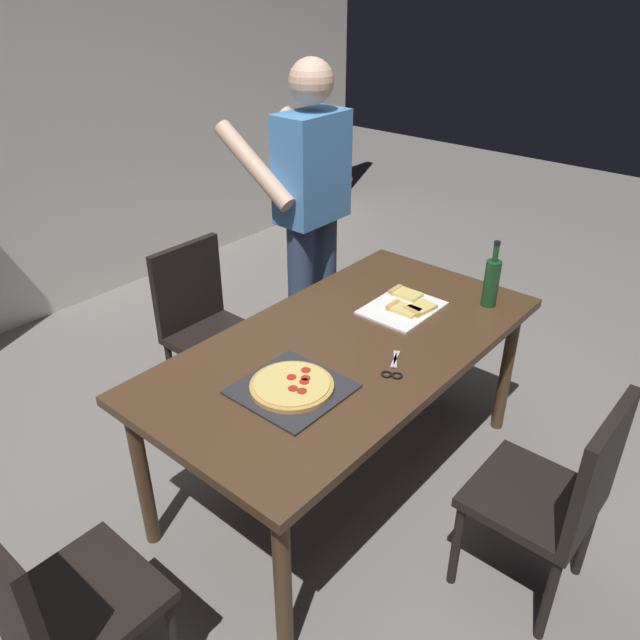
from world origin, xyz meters
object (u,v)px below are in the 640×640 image
object	(u,v)px
chair_near_camera	(559,492)
kitchen_scissors	(393,369)
chair_far_side	(204,319)
person_serving_pizza	(310,210)
dining_table	(347,356)
pepperoni_pizza_on_tray	(292,387)
chair_left_end	(50,603)
wine_bottle	(491,282)

from	to	relation	value
chair_near_camera	kitchen_scissors	distance (m)	0.73
chair_far_side	person_serving_pizza	xyz separation A→B (m)	(0.60, -0.22, 0.49)
dining_table	chair_near_camera	size ratio (longest dim) A/B	1.99
chair_near_camera	pepperoni_pizza_on_tray	bearing A→B (deg)	114.15
dining_table	chair_left_end	size ratio (longest dim) A/B	1.99
dining_table	chair_far_side	size ratio (longest dim) A/B	1.99
person_serving_pizza	wine_bottle	size ratio (longest dim) A/B	5.54
pepperoni_pizza_on_tray	chair_left_end	bearing A→B (deg)	176.78
chair_near_camera	dining_table	bearing A→B (deg)	90.00
person_serving_pizza	kitchen_scissors	size ratio (longest dim) A/B	8.99
pepperoni_pizza_on_tray	kitchen_scissors	size ratio (longest dim) A/B	1.91
dining_table	chair_far_side	distance (m)	0.96
dining_table	person_serving_pizza	bearing A→B (deg)	50.63
kitchen_scissors	wine_bottle	bearing A→B (deg)	-2.27
kitchen_scissors	chair_left_end	bearing A→B (deg)	168.76
chair_near_camera	chair_far_side	distance (m)	1.90
chair_near_camera	chair_far_side	world-z (taller)	same
chair_near_camera	kitchen_scissors	size ratio (longest dim) A/B	4.62
chair_left_end	wine_bottle	size ratio (longest dim) A/B	2.85
person_serving_pizza	wine_bottle	distance (m)	1.03
chair_far_side	kitchen_scissors	distance (m)	1.24
person_serving_pizza	pepperoni_pizza_on_tray	world-z (taller)	person_serving_pizza
chair_near_camera	pepperoni_pizza_on_tray	world-z (taller)	chair_near_camera
chair_far_side	wine_bottle	xyz separation A→B (m)	(0.68, -1.24, 0.36)
chair_near_camera	chair_far_side	bearing A→B (deg)	90.00
chair_far_side	chair_left_end	distance (m)	1.67
chair_far_side	wine_bottle	distance (m)	1.46
dining_table	pepperoni_pizza_on_tray	xyz separation A→B (m)	(-0.40, -0.06, 0.09)
chair_near_camera	chair_left_end	xyz separation A→B (m)	(-1.38, 0.95, 0.00)
dining_table	kitchen_scissors	world-z (taller)	kitchen_scissors
chair_left_end	dining_table	bearing A→B (deg)	0.00
chair_far_side	wine_bottle	world-z (taller)	wine_bottle
dining_table	chair_near_camera	distance (m)	0.96
kitchen_scissors	person_serving_pizza	bearing A→B (deg)	56.88
pepperoni_pizza_on_tray	wine_bottle	xyz separation A→B (m)	(1.08, -0.24, 0.10)
chair_left_end	wine_bottle	distance (m)	2.11
dining_table	chair_left_end	bearing A→B (deg)	180.00
dining_table	chair_left_end	distance (m)	1.39
chair_left_end	person_serving_pizza	xyz separation A→B (m)	(1.98, 0.73, 0.49)
chair_far_side	person_serving_pizza	distance (m)	0.80
pepperoni_pizza_on_tray	wine_bottle	size ratio (longest dim) A/B	1.18
dining_table	chair_near_camera	xyz separation A→B (m)	(-0.00, -0.95, -0.17)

